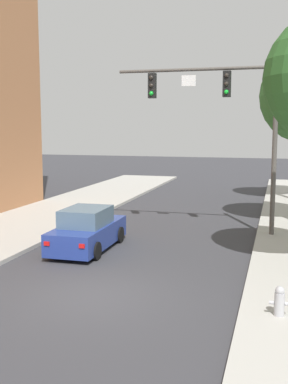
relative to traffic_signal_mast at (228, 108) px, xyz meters
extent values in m
plane|color=#38383D|center=(-2.70, -8.42, -5.35)|extent=(120.00, 120.00, 0.00)
cylinder|color=#514C47|center=(1.90, 0.01, -1.45)|extent=(0.20, 0.20, 7.50)
cylinder|color=#514C47|center=(-1.41, 0.01, 1.60)|extent=(6.61, 0.14, 0.14)
cube|color=black|center=(-0.09, 0.01, 0.98)|extent=(0.32, 0.28, 1.05)
sphere|color=#2D2823|center=(-0.09, -0.14, 1.31)|extent=(0.18, 0.18, 0.18)
sphere|color=#2D2823|center=(-0.09, -0.14, 0.98)|extent=(0.18, 0.18, 0.18)
sphere|color=green|center=(-0.09, -0.14, 0.65)|extent=(0.18, 0.18, 0.18)
cube|color=black|center=(-3.26, 0.01, 0.98)|extent=(0.32, 0.28, 1.05)
sphere|color=#2D2823|center=(-3.26, -0.14, 1.31)|extent=(0.18, 0.18, 0.18)
sphere|color=#2D2823|center=(-3.26, -0.14, 0.98)|extent=(0.18, 0.18, 0.18)
sphere|color=green|center=(-3.26, -0.14, 0.65)|extent=(0.18, 0.18, 0.18)
cube|color=white|center=(-1.67, -0.01, 1.15)|extent=(0.60, 0.03, 0.44)
cube|color=navy|center=(-4.73, -3.84, -4.79)|extent=(1.75, 4.22, 0.80)
cube|color=slate|center=(-4.73, -3.99, -4.07)|extent=(1.52, 2.02, 0.64)
cylinder|color=black|center=(-5.55, -2.55, -5.03)|extent=(0.23, 0.64, 0.64)
cylinder|color=black|center=(-3.94, -2.53, -5.03)|extent=(0.23, 0.64, 0.64)
cylinder|color=black|center=(-5.52, -5.15, -5.03)|extent=(0.23, 0.64, 0.64)
cylinder|color=black|center=(-3.91, -5.13, -5.03)|extent=(0.23, 0.64, 0.64)
cube|color=red|center=(-5.34, -5.97, -4.67)|extent=(0.20, 0.04, 0.14)
cube|color=red|center=(-4.07, -5.95, -4.67)|extent=(0.20, 0.04, 0.14)
cylinder|color=#B2B2B7|center=(2.24, -8.89, -4.92)|extent=(0.24, 0.24, 0.55)
sphere|color=#B2B2B7|center=(2.24, -8.89, -4.59)|extent=(0.22, 0.22, 0.22)
cylinder|color=#B2B2B7|center=(2.06, -8.89, -4.90)|extent=(0.12, 0.09, 0.09)
cylinder|color=#B2B2B7|center=(2.42, -8.89, -4.90)|extent=(0.12, 0.09, 0.09)
camera|label=1|loc=(2.12, -20.19, -0.75)|focal=44.74mm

